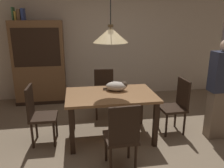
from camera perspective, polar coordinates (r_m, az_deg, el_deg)
ground at (r=3.48m, az=2.42°, el=-16.67°), size 10.00×10.00×0.00m
back_wall at (r=5.55m, az=-3.02°, el=11.81°), size 6.40×0.10×2.90m
dining_table at (r=3.57m, az=-0.33°, el=-4.04°), size 1.40×0.90×0.75m
chair_near_front at (r=2.85m, az=2.58°, el=-12.78°), size 0.42×0.42×0.93m
chair_far_back at (r=4.44m, az=-2.02°, el=-1.76°), size 0.43×0.43×0.93m
chair_right_side at (r=3.95m, az=16.12°, el=-4.80°), size 0.41×0.41×0.93m
chair_left_side at (r=3.64m, az=-18.30°, el=-6.86°), size 0.41×0.41×0.93m
cat_sleeping at (r=3.67m, az=1.25°, el=-0.54°), size 0.40×0.31×0.16m
pendant_lamp at (r=3.35m, az=-0.36°, el=12.41°), size 0.52×0.52×1.30m
hutch_bookcase at (r=5.33m, az=-17.89°, el=4.75°), size 1.12×0.45×1.85m
book_green_slim at (r=5.32m, az=-23.79°, el=16.02°), size 0.03×0.20×0.26m
book_yellow_short at (r=5.30m, az=-23.19°, el=15.65°), size 0.04×0.20×0.18m
book_brown_thick at (r=5.29m, az=-22.46°, el=15.95°), size 0.06×0.24×0.22m
book_blue_wide at (r=5.27m, az=-21.65°, el=16.14°), size 0.06×0.24×0.24m
person_standing at (r=3.92m, az=25.78°, el=-1.50°), size 0.36×0.22×1.60m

